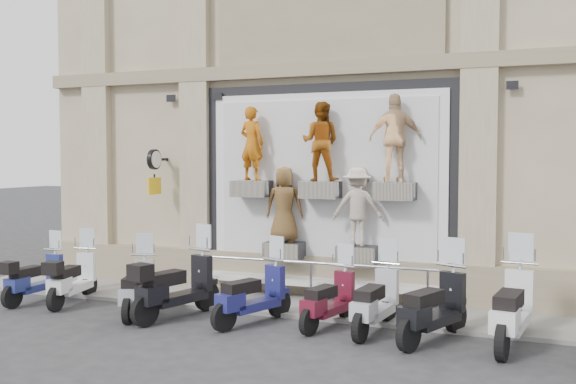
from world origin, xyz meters
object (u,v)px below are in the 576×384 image
Objects in this scene: scooter_a at (36,268)px; scooter_e at (253,282)px; scooter_h at (434,292)px; scooter_d at (177,273)px; scooter_g at (376,288)px; scooter_i at (512,293)px; scooter_c at (137,276)px; scooter_b at (73,268)px; scooter_f at (329,287)px; clock_sign_bracket at (155,166)px; guard_rail at (311,284)px.

scooter_e reaches higher than scooter_a.
scooter_d is at bearing -156.38° from scooter_h.
scooter_i reaches higher than scooter_g.
scooter_c is 4.52m from scooter_g.
scooter_h is (7.28, -0.13, 0.07)m from scooter_b.
scooter_d is 5.88m from scooter_i.
scooter_b is 0.88× the size of scooter_d.
scooter_d is (3.44, -0.13, 0.14)m from scooter_a.
scooter_c is (1.77, -0.32, 0.00)m from scooter_b.
scooter_f is 3.05m from scooter_i.
scooter_e is 2.20m from scooter_g.
clock_sign_bracket is 4.42m from scooter_e.
scooter_h is (3.19, 0.02, 0.05)m from scooter_e.
scooter_a is 0.93× the size of scooter_e.
scooter_c is at bearing -169.16° from scooter_i.
scooter_c is 0.86× the size of scooter_i.
clock_sign_bracket is at bearing 170.31° from scooter_e.
scooter_d reaches higher than scooter_h.
clock_sign_bracket is 0.55× the size of scooter_b.
scooter_d reaches higher than scooter_f.
scooter_c is at bearing -158.77° from scooter_d.
scooter_g is at bearing 22.49° from scooter_d.
scooter_c is 0.84m from scooter_d.
scooter_i is (1.19, 0.15, 0.05)m from scooter_h.
scooter_b is at bearing -168.77° from scooter_d.
scooter_b is at bearing 149.80° from scooter_c.
scooter_e is (1.49, 0.11, -0.08)m from scooter_d.
scooter_a is at bearing -158.02° from scooter_h.
scooter_e is at bearing -166.70° from scooter_g.
clock_sign_bracket is 5.44m from scooter_f.
scooter_d is at bearing -169.34° from scooter_i.
scooter_h reaches higher than scooter_g.
scooter_b is 0.96× the size of scooter_g.
scooter_a is at bearing -163.38° from scooter_f.
clock_sign_bracket is 0.49× the size of scooter_d.
scooter_b is 7.28m from scooter_h.
guard_rail is at bearing 11.79° from scooter_c.
scooter_i is at bearing -16.87° from scooter_c.
clock_sign_bracket is 0.50× the size of scooter_h.
clock_sign_bracket reaches higher than scooter_d.
clock_sign_bracket reaches higher than scooter_c.
scooter_h is (8.12, -0.00, 0.11)m from scooter_a.
scooter_c is 0.96× the size of scooter_g.
clock_sign_bracket is 7.13m from scooter_h.
guard_rail is 4.96× the size of clock_sign_bracket.
scooter_b is at bearing -164.37° from scooter_f.
scooter_a is 7.11m from scooter_g.
clock_sign_bracket is at bearing 174.16° from scooter_i.
scooter_i is (2.20, -0.07, 0.09)m from scooter_g.
scooter_a is 6.28m from scooter_f.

